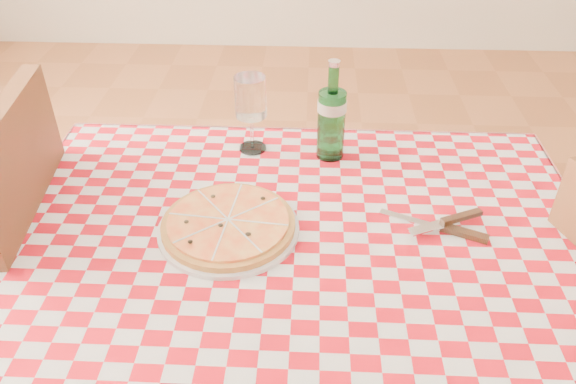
# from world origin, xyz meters

# --- Properties ---
(dining_table) EXTENTS (1.20, 0.80, 0.75)m
(dining_table) POSITION_xyz_m (0.00, 0.00, 0.66)
(dining_table) COLOR brown
(dining_table) RESTS_ON ground
(tablecloth) EXTENTS (1.30, 0.90, 0.01)m
(tablecloth) POSITION_xyz_m (0.00, 0.00, 0.75)
(tablecloth) COLOR #A70A15
(tablecloth) RESTS_ON dining_table
(chair_far) EXTENTS (0.51, 0.51, 1.01)m
(chair_far) POSITION_xyz_m (-0.73, 0.05, 0.58)
(chair_far) COLOR brown
(chair_far) RESTS_ON ground
(pizza_plate) EXTENTS (0.34, 0.34, 0.04)m
(pizza_plate) POSITION_xyz_m (-0.15, -0.01, 0.78)
(pizza_plate) COLOR #C68A42
(pizza_plate) RESTS_ON tablecloth
(water_bottle) EXTENTS (0.10, 0.10, 0.26)m
(water_bottle) POSITION_xyz_m (0.08, 0.31, 0.89)
(water_bottle) COLOR #186126
(water_bottle) RESTS_ON tablecloth
(wine_glass) EXTENTS (0.08, 0.08, 0.21)m
(wine_glass) POSITION_xyz_m (-0.13, 0.34, 0.86)
(wine_glass) COLOR white
(wine_glass) RESTS_ON tablecloth
(cutlery) EXTENTS (0.27, 0.23, 0.03)m
(cutlery) POSITION_xyz_m (0.32, 0.02, 0.77)
(cutlery) COLOR silver
(cutlery) RESTS_ON tablecloth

